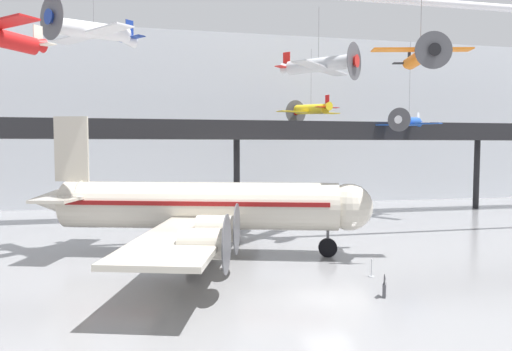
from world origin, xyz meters
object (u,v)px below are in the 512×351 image
object	(u,v)px
suspended_plane_white_twin	(94,31)
suspended_plane_yellow_lowwing	(311,109)
info_sign_pedestal	(384,289)
suspended_plane_blue_trainer	(409,122)
airliner_silver_main	(198,206)
suspended_plane_silver_racer	(318,65)
suspended_plane_orange_highwing	(420,56)
stanchion_barrier	(371,271)

from	to	relation	value
suspended_plane_white_twin	suspended_plane_yellow_lowwing	distance (m)	27.85
suspended_plane_white_twin	info_sign_pedestal	world-z (taller)	suspended_plane_white_twin
suspended_plane_blue_trainer	airliner_silver_main	bearing A→B (deg)	-9.61
suspended_plane_silver_racer	suspended_plane_blue_trainer	world-z (taller)	suspended_plane_silver_racer
info_sign_pedestal	suspended_plane_white_twin	bearing A→B (deg)	173.91
airliner_silver_main	suspended_plane_blue_trainer	xyz separation A→B (m)	(23.69, 12.33, 6.88)
airliner_silver_main	suspended_plane_silver_racer	distance (m)	15.23
airliner_silver_main	suspended_plane_yellow_lowwing	bearing A→B (deg)	67.89
suspended_plane_blue_trainer	info_sign_pedestal	world-z (taller)	suspended_plane_blue_trainer
suspended_plane_blue_trainer	suspended_plane_yellow_lowwing	world-z (taller)	suspended_plane_yellow_lowwing
suspended_plane_white_twin	suspended_plane_orange_highwing	xyz separation A→B (m)	(21.37, -5.64, -1.89)
suspended_plane_blue_trainer	suspended_plane_yellow_lowwing	xyz separation A→B (m)	(-9.01, 6.01, 1.64)
stanchion_barrier	suspended_plane_silver_racer	bearing A→B (deg)	87.02
suspended_plane_yellow_lowwing	stanchion_barrier	bearing A→B (deg)	151.17
suspended_plane_white_twin	suspended_plane_orange_highwing	world-z (taller)	same
info_sign_pedestal	stanchion_barrier	bearing A→B (deg)	106.45
suspended_plane_blue_trainer	suspended_plane_yellow_lowwing	distance (m)	10.96
airliner_silver_main	stanchion_barrier	xyz separation A→B (m)	(9.58, -7.76, -3.16)
suspended_plane_blue_trainer	info_sign_pedestal	xyz separation A→B (m)	(-15.14, -23.64, -9.90)
suspended_plane_blue_trainer	suspended_plane_white_twin	bearing A→B (deg)	-16.97
suspended_plane_yellow_lowwing	suspended_plane_blue_trainer	bearing A→B (deg)	-141.49
suspended_plane_silver_racer	info_sign_pedestal	bearing A→B (deg)	-51.06
airliner_silver_main	info_sign_pedestal	world-z (taller)	airliner_silver_main
suspended_plane_blue_trainer	suspended_plane_white_twin	size ratio (longest dim) A/B	1.36
suspended_plane_blue_trainer	suspended_plane_orange_highwing	xyz separation A→B (m)	(-9.22, -16.86, 3.38)
suspended_plane_blue_trainer	suspended_plane_white_twin	distance (m)	33.01
airliner_silver_main	suspended_plane_white_twin	world-z (taller)	suspended_plane_white_twin
suspended_plane_white_twin	stanchion_barrier	size ratio (longest dim) A/B	6.54
suspended_plane_silver_racer	suspended_plane_white_twin	size ratio (longest dim) A/B	0.99
suspended_plane_blue_trainer	suspended_plane_orange_highwing	distance (m)	19.51
suspended_plane_yellow_lowwing	info_sign_pedestal	xyz separation A→B (m)	(-6.13, -29.66, -11.54)
suspended_plane_silver_racer	stanchion_barrier	bearing A→B (deg)	-47.74
suspended_plane_white_twin	suspended_plane_yellow_lowwing	xyz separation A→B (m)	(21.58, 17.22, -3.64)
suspended_plane_silver_racer	stanchion_barrier	world-z (taller)	suspended_plane_silver_racer
suspended_plane_silver_racer	suspended_plane_white_twin	distance (m)	17.26
stanchion_barrier	suspended_plane_blue_trainer	bearing A→B (deg)	54.92
suspended_plane_white_twin	info_sign_pedestal	size ratio (longest dim) A/B	5.68
suspended_plane_white_twin	info_sign_pedestal	xyz separation A→B (m)	(15.45, -12.43, -15.18)
suspended_plane_yellow_lowwing	info_sign_pedestal	world-z (taller)	suspended_plane_yellow_lowwing
suspended_plane_yellow_lowwing	stanchion_barrier	xyz separation A→B (m)	(-5.09, -26.10, -11.68)
suspended_plane_yellow_lowwing	suspended_plane_orange_highwing	distance (m)	22.94
suspended_plane_silver_racer	suspended_plane_orange_highwing	bearing A→B (deg)	-16.05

